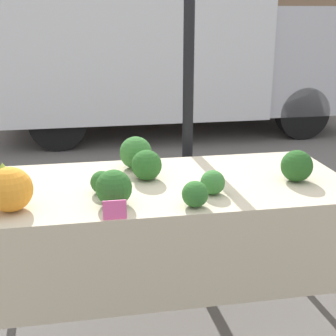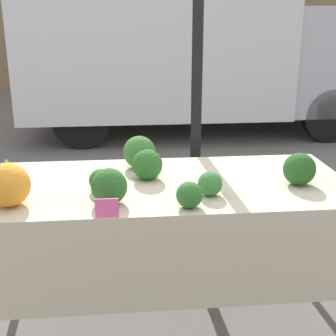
% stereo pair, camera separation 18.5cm
% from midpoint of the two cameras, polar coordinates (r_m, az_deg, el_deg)
% --- Properties ---
extents(ground_plane, '(40.00, 40.00, 0.00)m').
position_cam_midpoint_polar(ground_plane, '(2.88, -1.93, -17.62)').
color(ground_plane, slate).
extents(tent_pole, '(0.07, 0.07, 2.33)m').
position_cam_midpoint_polar(tent_pole, '(3.07, 0.72, 8.42)').
color(tent_pole, black).
rests_on(tent_pole, ground_plane).
extents(parked_truck, '(5.03, 2.25, 2.36)m').
position_cam_midpoint_polar(parked_truck, '(7.10, -1.60, 14.82)').
color(parked_truck, white).
rests_on(parked_truck, ground_plane).
extents(market_table, '(1.93, 0.88, 0.84)m').
position_cam_midpoint_polar(market_table, '(2.46, -1.88, -4.52)').
color(market_table, beige).
rests_on(market_table, ground_plane).
extents(orange_cauliflower, '(0.21, 0.21, 0.21)m').
position_cam_midpoint_polar(orange_cauliflower, '(2.25, -20.97, -2.49)').
color(orange_cauliflower, orange).
rests_on(orange_cauliflower, market_table).
extents(romanesco_head, '(0.17, 0.17, 0.13)m').
position_cam_midpoint_polar(romanesco_head, '(2.57, -21.38, -0.83)').
color(romanesco_head, '#93B238').
rests_on(romanesco_head, market_table).
extents(broccoli_head_0, '(0.11, 0.11, 0.11)m').
position_cam_midpoint_polar(broccoli_head_0, '(2.36, -10.30, -1.74)').
color(broccoli_head_0, '#285B23').
rests_on(broccoli_head_0, market_table).
extents(broccoli_head_1, '(0.12, 0.12, 0.12)m').
position_cam_midpoint_polar(broccoli_head_1, '(2.15, 0.87, -3.24)').
color(broccoli_head_1, '#2D6628').
rests_on(broccoli_head_1, market_table).
extents(broccoli_head_2, '(0.17, 0.17, 0.17)m').
position_cam_midpoint_polar(broccoli_head_2, '(2.19, -9.04, -2.44)').
color(broccoli_head_2, '#285B23').
rests_on(broccoli_head_2, market_table).
extents(broccoli_head_3, '(0.19, 0.19, 0.19)m').
position_cam_midpoint_polar(broccoli_head_3, '(2.70, -5.92, 1.85)').
color(broccoli_head_3, '#336B2D').
rests_on(broccoli_head_3, market_table).
extents(broccoli_head_4, '(0.17, 0.17, 0.17)m').
position_cam_midpoint_polar(broccoli_head_4, '(2.55, 13.44, 0.23)').
color(broccoli_head_4, '#23511E').
rests_on(broccoli_head_4, market_table).
extents(broccoli_head_5, '(0.12, 0.12, 0.12)m').
position_cam_midpoint_polar(broccoli_head_5, '(2.31, 3.19, -1.79)').
color(broccoli_head_5, '#387533').
rests_on(broccoli_head_5, market_table).
extents(broccoli_head_6, '(0.16, 0.16, 0.16)m').
position_cam_midpoint_polar(broccoli_head_6, '(2.51, -4.74, 0.33)').
color(broccoli_head_6, '#285B23').
rests_on(broccoli_head_6, market_table).
extents(price_sign, '(0.10, 0.01, 0.09)m').
position_cam_midpoint_polar(price_sign, '(2.06, -9.10, -5.11)').
color(price_sign, '#F45B9E').
rests_on(price_sign, market_table).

